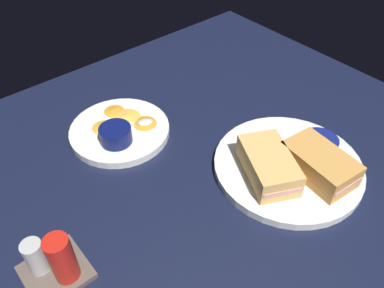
# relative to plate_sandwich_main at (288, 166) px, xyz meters

# --- Properties ---
(ground_plane) EXTENTS (1.10, 1.10, 0.03)m
(ground_plane) POSITION_rel_plate_sandwich_main_xyz_m (0.03, 0.14, -0.02)
(ground_plane) COLOR black
(plate_sandwich_main) EXTENTS (0.28, 0.28, 0.02)m
(plate_sandwich_main) POSITION_rel_plate_sandwich_main_xyz_m (0.00, 0.00, 0.00)
(plate_sandwich_main) COLOR silver
(plate_sandwich_main) RESTS_ON ground_plane
(sandwich_half_near) EXTENTS (0.15, 0.13, 0.05)m
(sandwich_half_near) POSITION_rel_plate_sandwich_main_xyz_m (0.01, 0.05, 0.03)
(sandwich_half_near) COLOR tan
(sandwich_half_near) RESTS_ON plate_sandwich_main
(sandwich_half_far) EXTENTS (0.14, 0.09, 0.05)m
(sandwich_half_far) POSITION_rel_plate_sandwich_main_xyz_m (-0.05, -0.02, 0.03)
(sandwich_half_far) COLOR #C68C42
(sandwich_half_far) RESTS_ON plate_sandwich_main
(ramekin_dark_sauce) EXTENTS (0.07, 0.07, 0.04)m
(ramekin_dark_sauce) POSITION_rel_plate_sandwich_main_xyz_m (-0.02, -0.06, 0.03)
(ramekin_dark_sauce) COLOR navy
(ramekin_dark_sauce) RESTS_ON plate_sandwich_main
(spoon_by_dark_ramekin) EXTENTS (0.06, 0.09, 0.01)m
(spoon_by_dark_ramekin) POSITION_rel_plate_sandwich_main_xyz_m (0.01, -0.01, 0.01)
(spoon_by_dark_ramekin) COLOR silver
(spoon_by_dark_ramekin) RESTS_ON plate_sandwich_main
(plate_chips_companion) EXTENTS (0.21, 0.21, 0.02)m
(plate_chips_companion) POSITION_rel_plate_sandwich_main_xyz_m (0.29, 0.19, 0.00)
(plate_chips_companion) COLOR silver
(plate_chips_companion) RESTS_ON ground_plane
(ramekin_light_gravy) EXTENTS (0.06, 0.06, 0.03)m
(ramekin_light_gravy) POSITION_rel_plate_sandwich_main_xyz_m (0.26, 0.21, 0.03)
(ramekin_light_gravy) COLOR #0C144C
(ramekin_light_gravy) RESTS_ON plate_chips_companion
(spoon_by_gravy_ramekin) EXTENTS (0.05, 0.10, 0.01)m
(spoon_by_gravy_ramekin) POSITION_rel_plate_sandwich_main_xyz_m (0.27, 0.14, 0.01)
(spoon_by_gravy_ramekin) COLOR silver
(spoon_by_gravy_ramekin) RESTS_ON plate_chips_companion
(plantain_chip_scatter) EXTENTS (0.13, 0.13, 0.01)m
(plantain_chip_scatter) POSITION_rel_plate_sandwich_main_xyz_m (0.31, 0.17, 0.01)
(plantain_chip_scatter) COLOR orange
(plantain_chip_scatter) RESTS_ON plate_chips_companion
(condiment_caddy) EXTENTS (0.09, 0.09, 0.10)m
(condiment_caddy) POSITION_rel_plate_sandwich_main_xyz_m (0.08, 0.43, 0.03)
(condiment_caddy) COLOR brown
(condiment_caddy) RESTS_ON ground_plane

